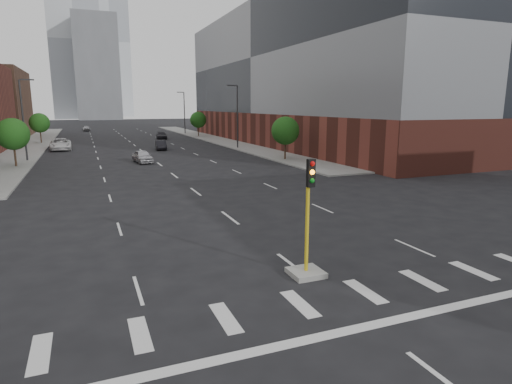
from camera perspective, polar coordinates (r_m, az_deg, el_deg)
sidewalk_left_far at (r=78.90m, az=-27.47°, el=5.73°), size 5.00×92.00×0.15m
sidewalk_right_far at (r=81.64m, az=-5.93°, el=7.11°), size 5.00×92.00×0.15m
building_right_main at (r=74.24m, az=8.26°, el=15.06°), size 24.00×70.00×22.00m
tower_left at (r=226.12m, az=-22.98°, el=17.94°), size 22.00×22.00×70.00m
tower_right at (r=267.00m, az=-18.90°, el=18.18°), size 20.00×20.00×80.00m
tower_mid at (r=205.02m, az=-20.45°, el=15.21°), size 18.00×18.00×44.00m
median_traffic_signal at (r=16.04m, az=6.80°, el=-7.80°), size 1.20×1.20×4.40m
streetlight_right_a at (r=62.82m, az=-2.58°, el=10.36°), size 1.60×0.22×9.07m
streetlight_right_b at (r=96.55m, az=-9.58°, el=10.61°), size 1.60×0.22×9.07m
streetlight_left at (r=54.64m, az=-28.57°, el=8.83°), size 1.60×0.22×9.07m
tree_left_near at (r=49.82m, az=-29.70°, el=6.72°), size 3.20×3.20×4.85m
tree_left_far at (r=79.62m, az=-26.91°, el=8.22°), size 3.20×3.20×4.85m
tree_right_near at (r=49.24m, az=3.93°, el=8.15°), size 3.20×3.20×4.85m
tree_right_far at (r=86.99m, az=-7.72°, el=9.52°), size 3.20×3.20×4.85m
car_near_left at (r=49.00m, az=-14.89°, el=4.61°), size 2.17×4.26×1.39m
car_mid_right at (r=62.94m, az=-12.56°, el=6.14°), size 1.78×4.17×1.34m
car_far_left at (r=66.76m, az=-24.60°, el=5.81°), size 2.86×5.99×1.65m
car_deep_right at (r=82.58m, az=-12.48°, el=7.37°), size 2.57×4.94×1.37m
car_distant at (r=113.28m, az=-21.69°, el=7.89°), size 1.90×4.19×1.39m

